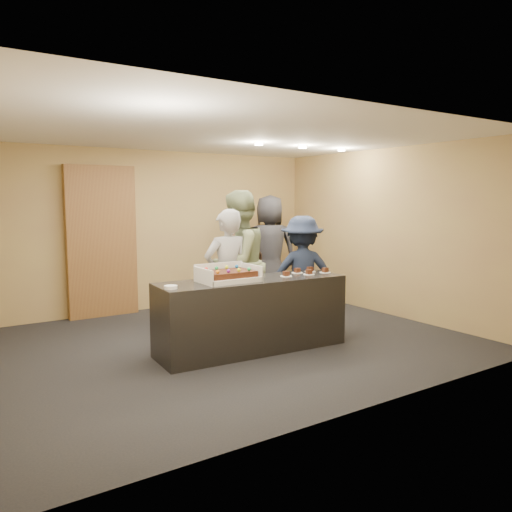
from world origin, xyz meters
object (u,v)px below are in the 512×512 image
Objects in this scene: storage_cabinet at (102,242)px; person_sage_man at (238,264)px; plate_stack at (171,287)px; person_brown_extra at (241,262)px; cake_box at (227,277)px; person_server_grey at (227,277)px; person_navy_man at (302,273)px; person_dark_suit at (270,250)px; serving_counter at (252,315)px; sheet_cake at (228,274)px.

storage_cabinet is 2.51m from person_sage_man.
person_sage_man reaches higher than plate_stack.
person_sage_man reaches higher than person_brown_extra.
cake_box is 0.49m from person_server_grey.
plate_stack is (-0.10, -2.93, -0.29)m from storage_cabinet.
person_dark_suit reaches higher than person_navy_man.
person_brown_extra is at bearing 59.94° from person_dark_suit.
person_navy_man is at bearing -48.12° from storage_cabinet.
person_server_grey is 1.24m from person_brown_extra.
cake_box is 1.72m from person_brown_extra.
person_brown_extra is at bearing -128.84° from person_server_grey.
person_dark_suit is (2.09, 2.10, 0.03)m from cake_box.
person_sage_man is (0.21, 0.69, 0.55)m from serving_counter.
cake_box is (0.68, -2.84, -0.26)m from storage_cabinet.
person_navy_man is (2.16, -2.41, -0.38)m from storage_cabinet.
person_brown_extra is (1.04, 1.40, -0.08)m from sheet_cake.
person_brown_extra is (0.80, 0.95, 0.04)m from person_server_grey.
cake_box is 0.78m from plate_stack.
sheet_cake is 0.88m from person_sage_man.
serving_counter is at bearing 40.03° from person_brown_extra.
person_brown_extra is at bearing 52.88° from cake_box.
plate_stack is at bearing 15.71° from person_brown_extra.
person_server_grey is at bearing 12.20° from person_sage_man.
person_brown_extra is (1.82, 1.47, 0.00)m from plate_stack.
person_dark_suit is at bearing -81.61° from person_navy_man.
person_dark_suit is (1.54, 1.44, -0.02)m from person_sage_man.
cake_box is at bearing 29.60° from person_brown_extra.
serving_counter is 0.99× the size of storage_cabinet.
sheet_cake is 0.34× the size of person_server_grey.
person_sage_man is at bearing 76.55° from serving_counter.
plate_stack is 1.15m from person_server_grey.
cake_box is at bearing 7.16° from plate_stack.
person_brown_extra is at bearing -36.75° from person_navy_man.
person_dark_suit is at bearing 37.54° from plate_stack.
person_server_grey is (0.24, 0.45, -0.12)m from sheet_cake.
cake_box is 2.96m from person_dark_suit.
cake_box is 0.35× the size of person_sage_man.
person_navy_man reaches higher than serving_counter.
sheet_cake reaches higher than serving_counter.
plate_stack is 0.08× the size of person_server_grey.
person_brown_extra reaches higher than sheet_cake.
person_server_grey is at bearing 27.15° from plate_stack.
storage_cabinet is at bearing -63.72° from person_brown_extra.
person_sage_man reaches higher than person_dark_suit.
person_sage_man is at bearing -141.14° from person_server_grey.
person_brown_extra is at bearing 66.87° from serving_counter.
storage_cabinet is at bearing -20.07° from person_navy_man.
person_brown_extra is at bearing 53.37° from sheet_cake.
plate_stack is 1.53m from person_sage_man.
serving_counter is 0.64m from sheet_cake.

